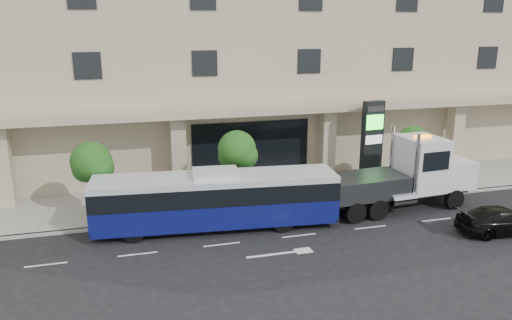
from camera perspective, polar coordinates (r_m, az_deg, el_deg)
The scene contains 11 objects.
ground at distance 26.98m, azimuth 3.83°, elevation -7.38°, with size 120.00×120.00×0.00m, color black.
sidewalk at distance 31.40m, azimuth 0.84°, elevation -3.88°, with size 120.00×6.00×0.15m, color gray.
curb at distance 28.71m, azimuth 2.52°, elevation -5.77°, with size 120.00×0.30×0.15m, color gray.
convention_center at distance 39.78m, azimuth -3.44°, elevation 14.65°, with size 60.00×17.60×20.00m.
tree_left at distance 28.07m, azimuth -18.23°, elevation -0.51°, with size 2.27×2.20×4.22m.
tree_mid at distance 28.69m, azimuth -2.14°, elevation 0.90°, with size 2.28×2.20×4.38m.
tree_right at distance 33.24m, azimuth 17.55°, elevation 1.79°, with size 2.10×2.00×4.04m.
city_bus at distance 26.00m, azimuth -4.60°, elevation -4.45°, with size 12.75×3.86×3.18m.
tow_truck at distance 29.95m, azimuth 16.76°, elevation -1.78°, with size 10.31×3.11×4.68m.
black_sedan at distance 28.62m, azimuth 26.31°, elevation -6.17°, with size 1.92×4.72×1.37m, color black.
signage_pylon at distance 32.74m, azimuth 13.08°, elevation 1.83°, with size 1.44×0.67×5.58m.
Camera 1 is at (-8.32, -23.48, 10.35)m, focal length 35.00 mm.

